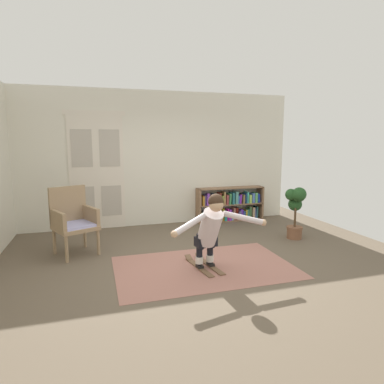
{
  "coord_description": "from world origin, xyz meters",
  "views": [
    {
      "loc": [
        -1.42,
        -4.55,
        1.85
      ],
      "look_at": [
        0.04,
        0.33,
        1.05
      ],
      "focal_mm": 30.84,
      "sensor_mm": 36.0,
      "label": 1
    }
  ],
  "objects_px": {
    "potted_plant": "(296,206)",
    "person_skier": "(211,226)",
    "skis_pair": "(204,265)",
    "bookshelf": "(230,206)",
    "wicker_chair": "(73,219)"
  },
  "relations": [
    {
      "from": "wicker_chair",
      "to": "potted_plant",
      "type": "relative_size",
      "value": 1.11
    },
    {
      "from": "potted_plant",
      "to": "person_skier",
      "type": "distance_m",
      "value": 2.35
    },
    {
      "from": "wicker_chair",
      "to": "person_skier",
      "type": "relative_size",
      "value": 0.77
    },
    {
      "from": "person_skier",
      "to": "skis_pair",
      "type": "bearing_deg",
      "value": 98.52
    },
    {
      "from": "wicker_chair",
      "to": "skis_pair",
      "type": "bearing_deg",
      "value": -32.12
    },
    {
      "from": "skis_pair",
      "to": "person_skier",
      "type": "relative_size",
      "value": 0.59
    },
    {
      "from": "potted_plant",
      "to": "wicker_chair",
      "type": "bearing_deg",
      "value": 175.63
    },
    {
      "from": "wicker_chair",
      "to": "potted_plant",
      "type": "bearing_deg",
      "value": -4.37
    },
    {
      "from": "potted_plant",
      "to": "skis_pair",
      "type": "height_order",
      "value": "potted_plant"
    },
    {
      "from": "potted_plant",
      "to": "person_skier",
      "type": "bearing_deg",
      "value": -152.96
    },
    {
      "from": "wicker_chair",
      "to": "skis_pair",
      "type": "distance_m",
      "value": 2.26
    },
    {
      "from": "bookshelf",
      "to": "potted_plant",
      "type": "distance_m",
      "value": 1.8
    },
    {
      "from": "wicker_chair",
      "to": "person_skier",
      "type": "bearing_deg",
      "value": -36.05
    },
    {
      "from": "wicker_chair",
      "to": "bookshelf",
      "type": "bearing_deg",
      "value": 22.1
    },
    {
      "from": "skis_pair",
      "to": "bookshelf",
      "type": "bearing_deg",
      "value": 59.37
    }
  ]
}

